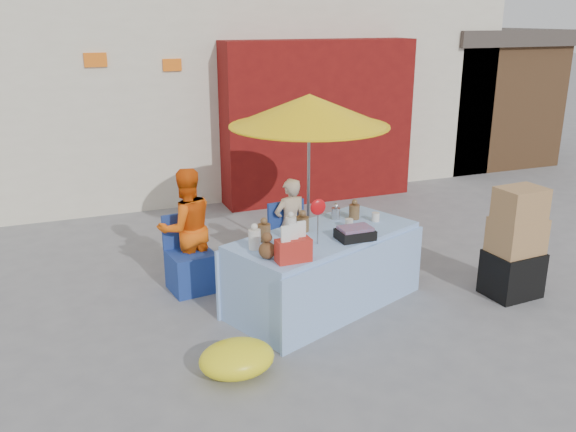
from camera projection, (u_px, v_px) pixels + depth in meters
name	position (u px, v px, depth m)	size (l,w,h in m)	color
ground	(287.00, 334.00, 5.93)	(80.00, 80.00, 0.00)	slate
backdrop	(170.00, 8.00, 11.78)	(14.00, 8.00, 7.80)	silver
market_table	(323.00, 269.00, 6.42)	(2.31, 1.69, 1.27)	#98B8F4
chair_left	(191.00, 268.00, 6.83)	(0.54, 0.53, 0.85)	navy
chair_right	(294.00, 253.00, 7.27)	(0.54, 0.53, 0.85)	navy
vendor_orange	(187.00, 228.00, 6.82)	(0.67, 0.52, 1.38)	#F55C0C
vendor_beige	(290.00, 225.00, 7.29)	(0.42, 0.27, 1.14)	#C7AC8D
umbrella	(309.00, 111.00, 7.12)	(1.90, 1.90, 2.09)	gray
box_stack	(515.00, 247.00, 6.59)	(0.59, 0.49, 1.24)	black
tarp_bundle	(237.00, 359.00, 5.23)	(0.66, 0.53, 0.30)	#FFF11A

